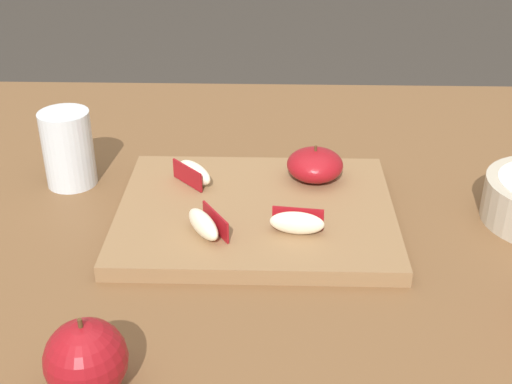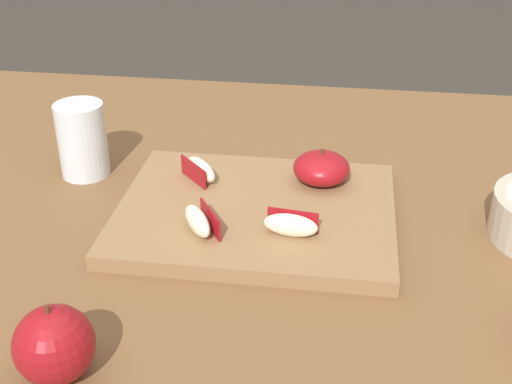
% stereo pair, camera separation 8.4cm
% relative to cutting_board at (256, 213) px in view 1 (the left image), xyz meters
% --- Properties ---
extents(dining_table, '(1.14, 0.90, 0.72)m').
position_rel_cutting_board_xyz_m(dining_table, '(-0.06, 0.04, -0.11)').
color(dining_table, brown).
rests_on(dining_table, ground_plane).
extents(cutting_board, '(0.34, 0.28, 0.02)m').
position_rel_cutting_board_xyz_m(cutting_board, '(0.00, 0.00, 0.00)').
color(cutting_board, olive).
rests_on(cutting_board, dining_table).
extents(apple_half_skin_up, '(0.08, 0.08, 0.05)m').
position_rel_cutting_board_xyz_m(apple_half_skin_up, '(0.08, 0.08, 0.03)').
color(apple_half_skin_up, maroon).
rests_on(apple_half_skin_up, cutting_board).
extents(apple_wedge_middle, '(0.05, 0.07, 0.03)m').
position_rel_cutting_board_xyz_m(apple_wedge_middle, '(-0.05, -0.07, 0.02)').
color(apple_wedge_middle, '#F4EACC').
rests_on(apple_wedge_middle, cutting_board).
extents(apple_wedge_front, '(0.07, 0.03, 0.03)m').
position_rel_cutting_board_xyz_m(apple_wedge_front, '(0.05, -0.06, 0.02)').
color(apple_wedge_front, '#F4EACC').
rests_on(apple_wedge_front, cutting_board).
extents(apple_wedge_back, '(0.06, 0.06, 0.03)m').
position_rel_cutting_board_xyz_m(apple_wedge_back, '(-0.08, 0.06, 0.02)').
color(apple_wedge_back, '#F4EACC').
rests_on(apple_wedge_back, cutting_board).
extents(whole_apple_red_delicious, '(0.07, 0.07, 0.08)m').
position_rel_cutting_board_xyz_m(whole_apple_red_delicious, '(-0.14, -0.30, 0.03)').
color(whole_apple_red_delicious, maroon).
rests_on(whole_apple_red_delicious, dining_table).
extents(drinking_glass_water, '(0.07, 0.07, 0.10)m').
position_rel_cutting_board_xyz_m(drinking_glass_water, '(-0.26, 0.09, 0.04)').
color(drinking_glass_water, silver).
rests_on(drinking_glass_water, dining_table).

